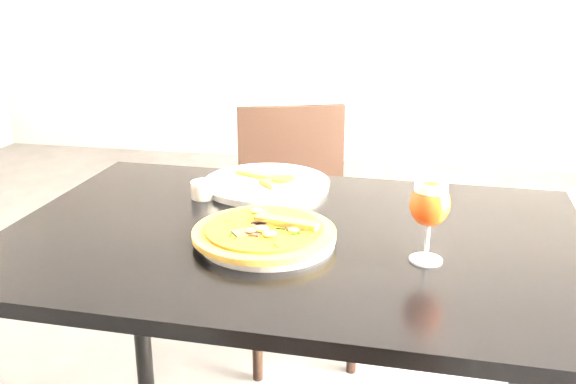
% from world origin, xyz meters
% --- Properties ---
extents(dining_table, '(1.22, 0.83, 0.75)m').
position_xyz_m(dining_table, '(0.32, -0.12, 0.66)').
color(dining_table, black).
rests_on(dining_table, ground).
extents(chair_far, '(0.49, 0.49, 0.83)m').
position_xyz_m(chair_far, '(0.18, 0.65, 0.46)').
color(chair_far, black).
rests_on(chair_far, ground).
extents(plate_main, '(0.33, 0.33, 0.01)m').
position_xyz_m(plate_main, '(0.28, -0.19, 0.76)').
color(plate_main, silver).
rests_on(plate_main, dining_table).
extents(pizza, '(0.29, 0.29, 0.03)m').
position_xyz_m(pizza, '(0.27, -0.19, 0.77)').
color(pizza, olive).
rests_on(pizza, plate_main).
extents(plate_second, '(0.32, 0.32, 0.02)m').
position_xyz_m(plate_second, '(0.19, 0.15, 0.76)').
color(plate_second, silver).
rests_on(plate_second, dining_table).
extents(crust_scraps, '(0.19, 0.13, 0.01)m').
position_xyz_m(crust_scraps, '(0.22, 0.15, 0.77)').
color(crust_scraps, olive).
rests_on(crust_scraps, plate_second).
extents(loose_crust, '(0.12, 0.03, 0.01)m').
position_xyz_m(loose_crust, '(0.24, -0.09, 0.75)').
color(loose_crust, olive).
rests_on(loose_crust, dining_table).
extents(sauce_cup, '(0.06, 0.06, 0.04)m').
position_xyz_m(sauce_cup, '(0.07, 0.04, 0.77)').
color(sauce_cup, silver).
rests_on(sauce_cup, dining_table).
extents(beer_glass, '(0.07, 0.07, 0.16)m').
position_xyz_m(beer_glass, '(0.59, -0.22, 0.86)').
color(beer_glass, silver).
rests_on(beer_glass, dining_table).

